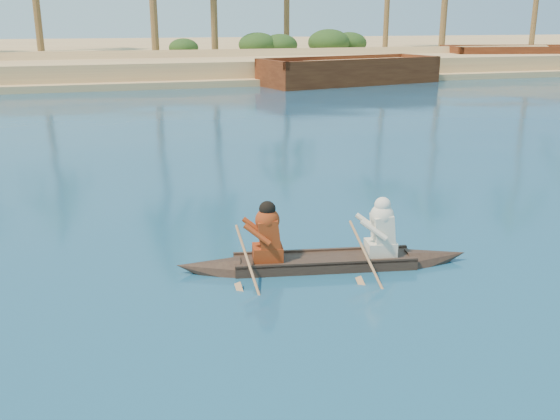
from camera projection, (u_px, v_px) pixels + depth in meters
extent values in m
plane|color=#0B264C|center=(451.00, 182.00, 14.47)|extent=(160.00, 160.00, 0.00)
cube|color=#D3B577|center=(220.00, 79.00, 38.19)|extent=(150.00, 8.00, 0.50)
cube|color=#D3B577|center=(172.00, 54.00, 58.17)|extent=(150.00, 50.00, 1.50)
cube|color=brown|center=(350.00, 77.00, 36.38)|extent=(11.11, 5.66, 1.33)
cube|color=brown|center=(532.00, 64.00, 45.58)|extent=(13.18, 6.77, 1.57)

